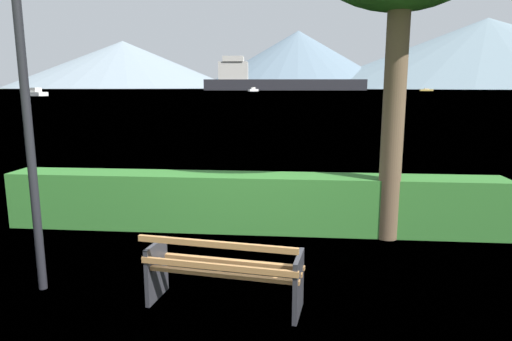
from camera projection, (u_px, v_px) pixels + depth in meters
ground_plane at (226, 305)px, 5.10m from camera, size 1400.00×1400.00×0.00m
water_surface at (297, 90)px, 304.74m from camera, size 620.00×620.00×0.00m
park_bench at (223, 272)px, 4.96m from camera, size 1.81×0.81×0.87m
hedge_row at (251, 202)px, 7.72m from camera, size 8.45×0.69×0.97m
lamp_post at (23, 75)px, 5.04m from camera, size 0.30×0.30×3.80m
cargo_ship_large at (272, 81)px, 284.33m from camera, size 102.34×19.32×21.10m
fishing_boat_near at (253, 90)px, 221.83m from camera, size 5.02×4.93×2.08m
sailboat_mid at (36, 93)px, 117.16m from camera, size 7.46×5.82×2.13m
tender_far at (426, 90)px, 244.74m from camera, size 6.94×2.57×1.48m
distant_hills at (367, 57)px, 552.26m from camera, size 820.18×431.78×82.25m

